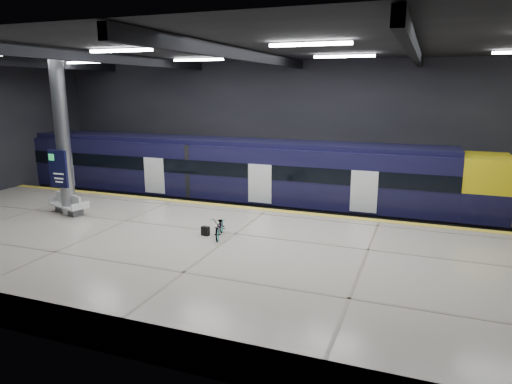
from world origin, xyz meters
The scene contains 10 objects.
ground centered at (0.00, 0.00, 0.00)m, with size 30.00×30.00×0.00m, color black.
room_shell centered at (0.00, 0.00, 5.72)m, with size 30.10×16.10×8.05m.
platform centered at (0.00, -2.50, 0.55)m, with size 30.00×11.00×1.10m, color beige.
safety_strip centered at (0.00, 2.75, 1.11)m, with size 30.00×0.40×0.01m, color yellow.
rails centered at (0.00, 5.50, 0.08)m, with size 30.00×1.52×0.16m.
train centered at (-2.07, 5.50, 2.06)m, with size 29.40×2.84×3.79m.
bench centered at (-8.08, -0.92, 1.41)m, with size 2.18×1.44×0.89m.
bicycle centered at (-0.39, -1.58, 1.51)m, with size 0.55×1.56×0.82m, color #99999E.
pannier_bag centered at (-0.99, -1.58, 1.28)m, with size 0.30×0.18×0.35m, color black.
info_column centered at (-8.00, -1.03, 4.46)m, with size 0.90×0.78×6.90m.
Camera 1 is at (6.61, -16.35, 6.58)m, focal length 32.00 mm.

